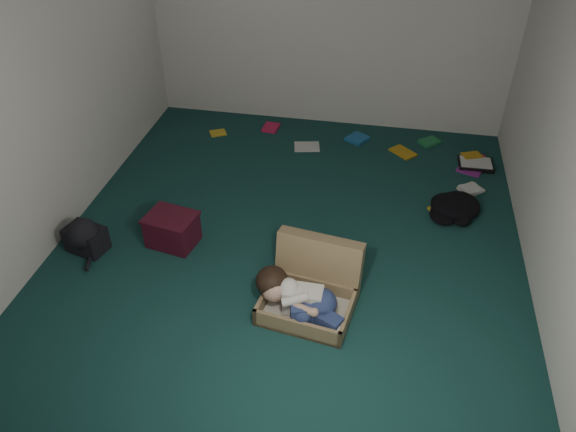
% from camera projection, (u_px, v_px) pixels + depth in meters
% --- Properties ---
extents(floor, '(4.50, 4.50, 0.00)m').
position_uv_depth(floor, '(291.00, 237.00, 5.01)').
color(floor, '#143B38').
rests_on(floor, ground).
extents(wall_back, '(4.50, 0.00, 4.50)m').
position_uv_depth(wall_back, '(331.00, 12.00, 5.98)').
color(wall_back, silver).
rests_on(wall_back, ground).
extents(wall_front, '(4.50, 0.00, 4.50)m').
position_uv_depth(wall_front, '(197.00, 328.00, 2.46)').
color(wall_front, silver).
rests_on(wall_front, ground).
extents(wall_left, '(0.00, 4.50, 4.50)m').
position_uv_depth(wall_left, '(48.00, 83.00, 4.52)').
color(wall_left, silver).
rests_on(wall_left, ground).
extents(wall_right, '(0.00, 4.50, 4.50)m').
position_uv_depth(wall_right, '(573.00, 128.00, 3.92)').
color(wall_right, silver).
rests_on(wall_right, ground).
extents(suitcase, '(0.77, 0.75, 0.50)m').
position_uv_depth(suitcase, '(312.00, 288.00, 4.29)').
color(suitcase, '#917850').
rests_on(suitcase, floor).
extents(person, '(0.71, 0.43, 0.31)m').
position_uv_depth(person, '(299.00, 298.00, 4.14)').
color(person, white).
rests_on(person, suitcase).
extents(maroon_bin, '(0.47, 0.40, 0.29)m').
position_uv_depth(maroon_bin, '(172.00, 230.00, 4.86)').
color(maroon_bin, '#410D1C').
rests_on(maroon_bin, floor).
extents(backpack, '(0.47, 0.41, 0.24)m').
position_uv_depth(backpack, '(86.00, 238.00, 4.81)').
color(backpack, black).
rests_on(backpack, floor).
extents(clothing_pile, '(0.51, 0.44, 0.15)m').
position_uv_depth(clothing_pile, '(451.00, 207.00, 5.24)').
color(clothing_pile, black).
rests_on(clothing_pile, floor).
extents(paper_tray, '(0.36, 0.28, 0.05)m').
position_uv_depth(paper_tray, '(476.00, 164.00, 5.94)').
color(paper_tray, black).
rests_on(paper_tray, floor).
extents(book_scatter, '(3.12, 1.56, 0.02)m').
position_uv_depth(book_scatter, '(380.00, 155.00, 6.11)').
color(book_scatter, gold).
rests_on(book_scatter, floor).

